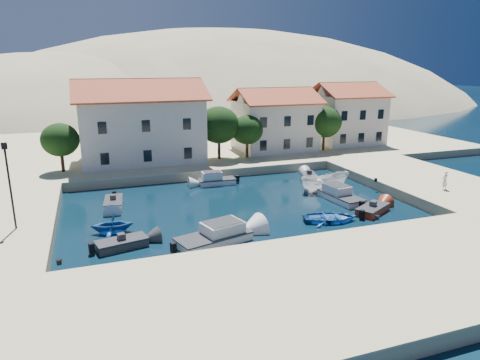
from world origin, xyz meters
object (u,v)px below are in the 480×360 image
building_right (347,113)px  rowboat_south (330,221)px  building_mid (275,118)px  boat_east (324,191)px  pedestrian (445,180)px  building_left (141,120)px  cabin_cruiser_south (214,237)px  lamppost (9,178)px  cabin_cruiser_east (341,196)px

building_right → rowboat_south: 32.07m
building_mid → boat_east: 18.24m
building_right → pedestrian: 25.25m
building_mid → building_left: bearing=-176.8°
pedestrian → cabin_cruiser_south: bearing=-5.2°
building_mid → lamppost: bearing=-144.6°
building_right → cabin_cruiser_south: bearing=-136.3°
cabin_cruiser_east → boat_east: bearing=-9.0°
building_mid → lamppost: building_mid is taller
building_mid → cabin_cruiser_south: (-16.22, -25.98, -4.75)m
rowboat_south → boat_east: size_ratio=0.83×
building_mid → cabin_cruiser_east: size_ratio=2.08×
cabin_cruiser_east → building_mid: bearing=-12.5°
rowboat_south → cabin_cruiser_east: bearing=-26.2°
building_left → cabin_cruiser_east: building_left is taller
building_left → cabin_cruiser_east: size_ratio=2.91×
building_left → rowboat_south: (11.94, -23.93, -5.94)m
building_right → cabin_cruiser_east: 26.37m
building_mid → cabin_cruiser_south: building_mid is taller
building_left → building_right: building_left is taller
building_mid → cabin_cruiser_south: 30.99m
building_right → cabin_cruiser_east: bearing=-123.5°
lamppost → boat_east: bearing=7.6°
lamppost → pedestrian: (36.48, -2.48, -2.87)m
building_left → lamppost: (-11.50, -20.00, -1.18)m
building_right → pedestrian: bearing=-101.6°
building_right → rowboat_south: building_right is taller
building_mid → boat_east: bearing=-97.0°
boat_east → pedestrian: (9.12, -6.14, 1.88)m
lamppost → rowboat_south: lamppost is taller
building_right → cabin_cruiser_south: building_right is taller
rowboat_south → pedestrian: pedestrian is taller
building_left → building_mid: 18.04m
building_left → building_mid: size_ratio=1.40×
rowboat_south → cabin_cruiser_east: (3.76, 4.34, 0.48)m
cabin_cruiser_south → boat_east: bearing=15.9°
building_right → boat_east: bearing=-127.6°
boat_east → building_mid: bearing=-5.9°
lamppost → pedestrian: size_ratio=3.54×
lamppost → cabin_cruiser_east: lamppost is taller
building_left → building_right: (30.00, 2.00, -0.46)m
lamppost → rowboat_south: 24.23m
building_mid → building_right: (12.00, 1.00, 0.25)m
building_right → cabin_cruiser_south: 39.36m
building_right → lamppost: bearing=-152.1°
building_mid → building_right: 12.04m
cabin_cruiser_south → cabin_cruiser_east: bearing=5.6°
rowboat_south → boat_east: (3.93, 7.59, 0.00)m
rowboat_south → lamppost: bearing=95.2°
cabin_cruiser_south → rowboat_south: (10.15, 1.05, -0.48)m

